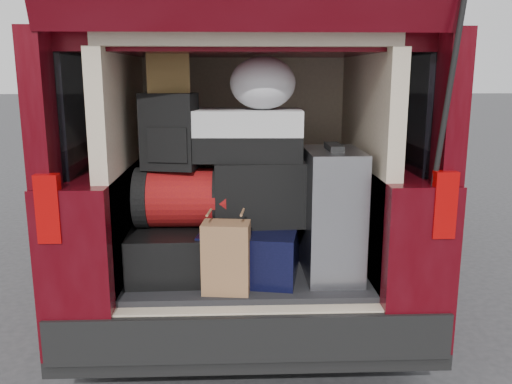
% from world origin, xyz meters
% --- Properties ---
extents(ground, '(80.00, 80.00, 0.00)m').
position_xyz_m(ground, '(0.00, 0.00, 0.00)').
color(ground, '#323234').
rests_on(ground, ground).
extents(minivan, '(1.90, 5.35, 2.77)m').
position_xyz_m(minivan, '(0.00, 1.86, 0.91)').
color(minivan, black).
rests_on(minivan, ground).
extents(load_floor, '(1.24, 1.05, 0.55)m').
position_xyz_m(load_floor, '(0.00, 0.28, 0.28)').
color(load_floor, black).
rests_on(load_floor, ground).
extents(black_hardshell, '(0.46, 0.62, 0.24)m').
position_xyz_m(black_hardshell, '(-0.39, 0.17, 0.67)').
color(black_hardshell, black).
rests_on(black_hardshell, load_floor).
extents(navy_hardshell, '(0.58, 0.66, 0.26)m').
position_xyz_m(navy_hardshell, '(0.03, 0.14, 0.68)').
color(navy_hardshell, black).
rests_on(navy_hardshell, load_floor).
extents(silver_roller, '(0.28, 0.44, 0.66)m').
position_xyz_m(silver_roller, '(0.44, 0.06, 0.88)').
color(silver_roller, silver).
rests_on(silver_roller, load_floor).
extents(kraft_bag, '(0.24, 0.17, 0.35)m').
position_xyz_m(kraft_bag, '(-0.11, -0.15, 0.72)').
color(kraft_bag, '#906541').
rests_on(kraft_bag, load_floor).
extents(red_duffel, '(0.48, 0.32, 0.31)m').
position_xyz_m(red_duffel, '(-0.34, 0.17, 0.95)').
color(red_duffel, maroon).
rests_on(red_duffel, black_hardshell).
extents(black_soft_case, '(0.48, 0.31, 0.34)m').
position_xyz_m(black_soft_case, '(0.07, 0.16, 0.97)').
color(black_soft_case, black).
rests_on(black_soft_case, navy_hardshell).
extents(backpack, '(0.30, 0.22, 0.39)m').
position_xyz_m(backpack, '(-0.39, 0.15, 1.30)').
color(backpack, black).
rests_on(backpack, red_duffel).
extents(twotone_duffel, '(0.59, 0.32, 0.26)m').
position_xyz_m(twotone_duffel, '(-0.01, 0.20, 1.27)').
color(twotone_duffel, silver).
rests_on(twotone_duffel, black_soft_case).
extents(grocery_sack_lower, '(0.23, 0.20, 0.19)m').
position_xyz_m(grocery_sack_lower, '(-0.39, 0.19, 1.59)').
color(grocery_sack_lower, olive).
rests_on(grocery_sack_lower, backpack).
extents(plastic_bag_center, '(0.34, 0.31, 0.27)m').
position_xyz_m(plastic_bag_center, '(0.08, 0.16, 1.54)').
color(plastic_bag_center, white).
rests_on(plastic_bag_center, twotone_duffel).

